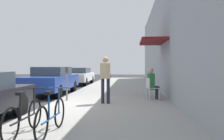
{
  "coord_description": "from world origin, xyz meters",
  "views": [
    {
      "loc": [
        2.96,
        -7.98,
        1.5
      ],
      "look_at": [
        1.69,
        7.59,
        1.19
      ],
      "focal_mm": 37.32,
      "sensor_mm": 36.0,
      "label": 1
    }
  ],
  "objects": [
    {
      "name": "parked_car_1",
      "position": [
        -1.1,
        3.68,
        0.74
      ],
      "size": [
        1.8,
        4.4,
        1.42
      ],
      "color": "navy",
      "rests_on": "ground_plane"
    },
    {
      "name": "ground_plane",
      "position": [
        0.0,
        0.0,
        0.0
      ],
      "size": [
        60.0,
        60.0,
        0.0
      ],
      "primitive_type": "plane",
      "color": "#2D2D30"
    },
    {
      "name": "pedestrian_standing",
      "position": [
        2.04,
        0.38,
        1.12
      ],
      "size": [
        0.36,
        0.22,
        1.7
      ],
      "color": "#232838",
      "rests_on": "sidewalk_slab"
    },
    {
      "name": "bicycle_1",
      "position": [
        1.37,
        -3.46,
        0.48
      ],
      "size": [
        0.46,
        1.71,
        0.9
      ],
      "color": "black",
      "rests_on": "sidewalk_slab"
    },
    {
      "name": "sidewalk_slab",
      "position": [
        2.25,
        2.0,
        0.06
      ],
      "size": [
        4.5,
        32.0,
        0.12
      ],
      "primitive_type": "cube",
      "color": "#9E9B93",
      "rests_on": "ground_plane"
    },
    {
      "name": "bicycle_0",
      "position": [
        0.86,
        -3.58,
        0.48
      ],
      "size": [
        0.46,
        1.71,
        0.9
      ],
      "color": "black",
      "rests_on": "sidewalk_slab"
    },
    {
      "name": "parking_meter",
      "position": [
        0.45,
        0.95,
        0.89
      ],
      "size": [
        0.12,
        0.1,
        1.32
      ],
      "color": "slate",
      "rests_on": "sidewalk_slab"
    },
    {
      "name": "seated_patron_0",
      "position": [
        3.83,
        1.53,
        0.82
      ],
      "size": [
        0.48,
        0.43,
        1.29
      ],
      "color": "#232838",
      "rests_on": "sidewalk_slab"
    },
    {
      "name": "cafe_chair_1",
      "position": [
        3.77,
        2.33,
        0.62
      ],
      "size": [
        0.54,
        0.54,
        0.87
      ],
      "color": "silver",
      "rests_on": "sidewalk_slab"
    },
    {
      "name": "building_facade",
      "position": [
        4.65,
        2.01,
        2.84
      ],
      "size": [
        1.4,
        32.0,
        5.68
      ],
      "color": "#999EA8",
      "rests_on": "ground_plane"
    },
    {
      "name": "parked_car_2",
      "position": [
        -1.1,
        9.87,
        0.7
      ],
      "size": [
        1.8,
        4.4,
        1.32
      ],
      "color": "silver",
      "rests_on": "ground_plane"
    },
    {
      "name": "cafe_chair_0",
      "position": [
        3.77,
        1.52,
        0.62
      ],
      "size": [
        0.52,
        0.52,
        0.87
      ],
      "color": "silver",
      "rests_on": "sidewalk_slab"
    }
  ]
}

